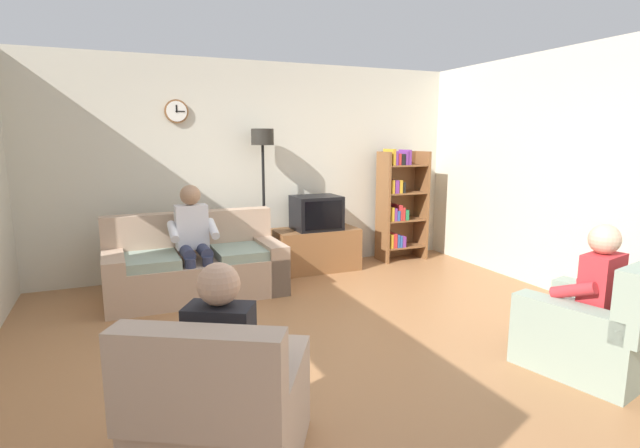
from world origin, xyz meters
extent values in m
plane|color=#9E6B42|center=(0.00, 0.00, 0.00)|extent=(12.00, 12.00, 0.00)
cube|color=beige|center=(0.00, 2.66, 1.35)|extent=(6.20, 0.12, 2.70)
cylinder|color=brown|center=(-1.00, 2.58, 2.05)|extent=(0.28, 0.03, 0.28)
cylinder|color=white|center=(-1.00, 2.56, 2.05)|extent=(0.24, 0.01, 0.24)
cube|color=black|center=(-1.00, 2.56, 2.08)|extent=(0.02, 0.01, 0.09)
cube|color=black|center=(-0.96, 2.56, 2.05)|extent=(0.11, 0.01, 0.01)
cube|color=beige|center=(2.86, 0.00, 1.35)|extent=(0.12, 5.80, 2.70)
cube|color=tan|center=(-0.97, 1.74, 0.21)|extent=(1.92, 0.87, 0.42)
cube|color=tan|center=(-0.97, 2.10, 0.66)|extent=(1.90, 0.23, 0.48)
cube|color=tan|center=(-0.13, 1.76, 0.28)|extent=(0.24, 0.84, 0.56)
cube|color=tan|center=(-1.81, 1.72, 0.28)|extent=(0.24, 0.84, 0.56)
cube|color=gray|center=(-0.47, 1.70, 0.47)|extent=(0.61, 0.69, 0.10)
cube|color=gray|center=(-1.47, 1.68, 0.47)|extent=(0.61, 0.69, 0.10)
cube|color=brown|center=(0.67, 2.25, 0.28)|extent=(1.10, 0.56, 0.55)
cube|color=black|center=(0.67, 2.51, 0.30)|extent=(1.10, 0.04, 0.03)
cube|color=black|center=(0.67, 2.23, 0.77)|extent=(0.60, 0.48, 0.44)
cube|color=black|center=(0.67, 1.98, 0.77)|extent=(0.50, 0.01, 0.36)
cube|color=brown|center=(1.71, 2.30, 0.78)|extent=(0.04, 0.36, 1.55)
cube|color=brown|center=(2.35, 2.30, 0.78)|extent=(0.04, 0.36, 1.55)
cube|color=brown|center=(2.03, 2.47, 0.78)|extent=(0.64, 0.02, 1.55)
cube|color=brown|center=(2.03, 2.30, 0.19)|extent=(0.60, 0.34, 0.02)
cube|color=gold|center=(1.78, 2.28, 0.31)|extent=(0.04, 0.28, 0.20)
cube|color=red|center=(1.84, 2.28, 0.31)|extent=(0.06, 0.28, 0.20)
cube|color=#2D59A5|center=(1.89, 2.28, 0.30)|extent=(0.03, 0.28, 0.19)
cube|color=#2D59A5|center=(1.93, 2.28, 0.29)|extent=(0.04, 0.28, 0.16)
cube|color=#72338C|center=(1.98, 2.28, 0.28)|extent=(0.05, 0.28, 0.15)
cube|color=brown|center=(2.03, 2.30, 0.58)|extent=(0.60, 0.34, 0.02)
cube|color=gold|center=(1.78, 2.28, 0.69)|extent=(0.05, 0.28, 0.19)
cube|color=#72338C|center=(1.83, 2.28, 0.68)|extent=(0.04, 0.28, 0.18)
cube|color=#2D59A5|center=(1.88, 2.28, 0.66)|extent=(0.04, 0.28, 0.14)
cube|color=red|center=(1.92, 2.28, 0.70)|extent=(0.03, 0.28, 0.22)
cube|color=red|center=(1.96, 2.28, 0.69)|extent=(0.04, 0.28, 0.18)
cube|color=#267F4C|center=(2.02, 2.28, 0.67)|extent=(0.05, 0.28, 0.15)
cube|color=brown|center=(2.03, 2.30, 0.97)|extent=(0.60, 0.34, 0.02)
cube|color=gold|center=(1.78, 2.28, 1.07)|extent=(0.04, 0.28, 0.19)
cube|color=#72338C|center=(1.84, 2.28, 1.07)|extent=(0.06, 0.28, 0.18)
cube|color=gold|center=(1.90, 2.28, 1.07)|extent=(0.05, 0.28, 0.18)
cube|color=black|center=(1.96, 2.28, 1.06)|extent=(0.04, 0.28, 0.15)
cube|color=brown|center=(2.03, 2.30, 1.36)|extent=(0.60, 0.34, 0.02)
cube|color=gold|center=(1.78, 2.28, 1.48)|extent=(0.04, 0.28, 0.22)
cube|color=#72338C|center=(1.83, 2.28, 1.46)|extent=(0.04, 0.28, 0.18)
cube|color=red|center=(1.87, 2.28, 1.45)|extent=(0.04, 0.28, 0.16)
cube|color=black|center=(1.93, 2.28, 1.44)|extent=(0.06, 0.28, 0.15)
cube|color=#72338C|center=(1.99, 2.28, 1.46)|extent=(0.04, 0.28, 0.19)
cube|color=#72338C|center=(2.03, 2.28, 1.47)|extent=(0.04, 0.28, 0.21)
cylinder|color=black|center=(-0.01, 2.35, 0.01)|extent=(0.28, 0.28, 0.03)
cylinder|color=black|center=(-0.01, 2.35, 0.85)|extent=(0.04, 0.04, 1.70)
cylinder|color=black|center=(-0.01, 2.35, 1.75)|extent=(0.28, 0.28, 0.20)
cube|color=tan|center=(-1.26, -1.15, 0.20)|extent=(1.11, 1.13, 0.40)
cube|color=tan|center=(-1.44, -1.47, 0.65)|extent=(0.78, 0.55, 0.50)
cube|color=tan|center=(-1.51, -0.98, 0.28)|extent=(0.57, 0.79, 0.56)
cube|color=tan|center=(-0.99, -1.28, 0.28)|extent=(0.57, 0.79, 0.56)
cube|color=gray|center=(1.52, -1.14, 0.20)|extent=(0.98, 1.01, 0.40)
cube|color=gray|center=(1.22, -1.20, 0.28)|extent=(0.39, 0.82, 0.56)
cube|color=gray|center=(1.81, -1.05, 0.28)|extent=(0.39, 0.82, 0.56)
cube|color=silver|center=(-0.99, 1.79, 0.78)|extent=(0.34, 0.21, 0.48)
sphere|color=#A37A5B|center=(-0.99, 1.78, 1.13)|extent=(0.22, 0.22, 0.22)
cylinder|color=#2D334C|center=(-0.90, 1.60, 0.54)|extent=(0.14, 0.38, 0.13)
cylinder|color=#2D334C|center=(-1.08, 1.60, 0.54)|extent=(0.14, 0.38, 0.13)
cylinder|color=#2D334C|center=(-0.90, 1.41, 0.26)|extent=(0.11, 0.11, 0.52)
cylinder|color=#2D334C|center=(-1.08, 1.41, 0.26)|extent=(0.11, 0.11, 0.52)
cylinder|color=silver|center=(-0.78, 1.69, 0.76)|extent=(0.10, 0.33, 0.20)
cylinder|color=silver|center=(-1.20, 1.69, 0.76)|extent=(0.10, 0.33, 0.20)
cube|color=black|center=(-1.28, -1.19, 0.66)|extent=(0.39, 0.34, 0.48)
sphere|color=tan|center=(-1.28, -1.18, 1.01)|extent=(0.22, 0.22, 0.22)
cylinder|color=black|center=(-1.27, -0.98, 0.42)|extent=(0.30, 0.39, 0.13)
cylinder|color=black|center=(-1.11, -1.07, 0.42)|extent=(0.30, 0.39, 0.13)
cylinder|color=black|center=(-1.17, -0.82, 0.20)|extent=(0.15, 0.15, 0.40)
cylinder|color=black|center=(-1.02, -0.91, 0.20)|extent=(0.15, 0.15, 0.40)
cylinder|color=black|center=(-1.41, -1.00, 0.64)|extent=(0.24, 0.33, 0.20)
cylinder|color=black|center=(-1.05, -1.21, 0.64)|extent=(0.24, 0.33, 0.20)
cube|color=red|center=(1.53, -1.19, 0.66)|extent=(0.38, 0.28, 0.48)
sphere|color=#D8AD8C|center=(1.53, -1.18, 1.01)|extent=(0.22, 0.22, 0.22)
cylinder|color=#4C4742|center=(1.40, -1.03, 0.42)|extent=(0.22, 0.40, 0.13)
cylinder|color=#4C4742|center=(1.57, -0.98, 0.42)|extent=(0.22, 0.40, 0.13)
cylinder|color=#4C4742|center=(1.35, -0.84, 0.20)|extent=(0.13, 0.13, 0.40)
cylinder|color=#4C4742|center=(1.53, -0.80, 0.20)|extent=(0.13, 0.13, 0.40)
cylinder|color=red|center=(1.30, -1.14, 0.64)|extent=(0.17, 0.34, 0.20)
cylinder|color=red|center=(1.71, -1.04, 0.64)|extent=(0.17, 0.34, 0.20)
camera|label=1|loc=(-1.71, -3.54, 1.74)|focal=27.09mm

